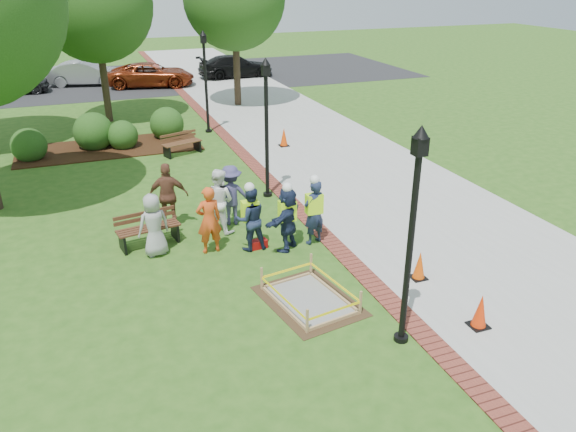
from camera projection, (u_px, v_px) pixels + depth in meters
name	position (u px, v px, depth m)	size (l,w,h in m)	color
ground	(286.00, 278.00, 13.03)	(100.00, 100.00, 0.00)	#285116
sidewalk	(314.00, 141.00, 23.18)	(6.00, 60.00, 0.02)	#9E9E99
brick_edging	(239.00, 150.00, 22.13)	(0.50, 60.00, 0.03)	maroon
mulch_bed	(110.00, 148.00, 22.30)	(7.00, 3.00, 0.05)	#381E0F
parking_lot	(139.00, 79.00, 36.09)	(36.00, 12.00, 0.01)	black
wet_concrete_pad	(309.00, 292.00, 12.03)	(2.06, 2.55, 0.55)	#47331E
bench_near	(149.00, 235.00, 14.46)	(1.67, 0.80, 0.86)	#59311E
bench_far	(182.00, 148.00, 21.49)	(1.60, 0.97, 0.82)	brown
cone_front	(480.00, 312.00, 11.11)	(0.38, 0.38, 0.75)	black
cone_back	(419.00, 266.00, 12.85)	(0.36, 0.36, 0.70)	black
cone_far	(284.00, 138.00, 22.43)	(0.38, 0.38, 0.76)	black
toolbox	(258.00, 244.00, 14.38)	(0.44, 0.24, 0.22)	maroon
lamp_near	(412.00, 224.00, 9.86)	(0.28, 0.28, 4.26)	black
lamp_mid	(266.00, 119.00, 16.69)	(0.28, 0.28, 4.26)	black
lamp_far	(205.00, 74.00, 23.53)	(0.28, 0.28, 4.26)	black
tree_back	(94.00, 4.00, 24.17)	(5.00, 5.00, 7.66)	#3D2D1E
shrub_a	(32.00, 160.00, 21.02)	(1.29, 1.29, 1.29)	#1E4413
shrub_b	(96.00, 148.00, 22.36)	(1.55, 1.55, 1.55)	#1E4413
shrub_c	(124.00, 148.00, 22.37)	(1.20, 1.20, 1.20)	#1E4413
shrub_d	(168.00, 138.00, 23.71)	(1.40, 1.40, 1.40)	#1E4413
shrub_e	(103.00, 143.00, 22.94)	(0.90, 0.90, 0.90)	#1E4413
casual_person_a	(154.00, 225.00, 13.78)	(0.58, 0.44, 1.61)	#949494
casual_person_b	(209.00, 220.00, 13.88)	(0.58, 0.40, 1.75)	#DC4819
casual_person_c	(219.00, 201.00, 14.99)	(0.65, 0.67, 1.78)	white
casual_person_d	(168.00, 196.00, 15.25)	(0.66, 0.50, 1.83)	brown
casual_person_e	(231.00, 195.00, 15.46)	(0.60, 0.45, 1.70)	#3E3A66
hivis_worker_a	(287.00, 217.00, 14.03)	(0.62, 0.60, 1.80)	#1A2245
hivis_worker_b	(314.00, 210.00, 14.32)	(0.64, 0.51, 1.88)	#171B3B
hivis_worker_c	(250.00, 217.00, 14.01)	(0.54, 0.36, 1.81)	#1C2249
parked_car_a	(11.00, 94.00, 31.81)	(4.72, 2.05, 1.54)	#2A2A2D
parked_car_b	(87.00, 85.00, 34.18)	(4.83, 2.10, 1.58)	#939397
parked_car_c	(152.00, 86.00, 33.88)	(4.66, 2.03, 1.52)	maroon
parked_car_d	(236.00, 77.00, 36.71)	(4.68, 2.03, 1.53)	black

